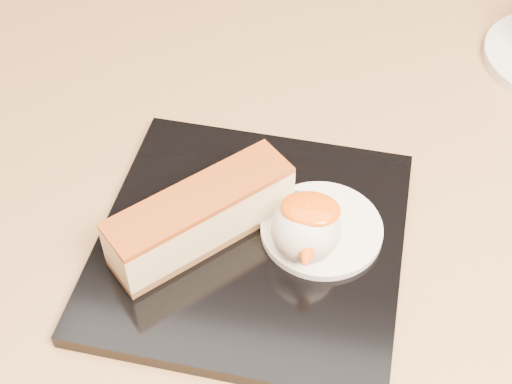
% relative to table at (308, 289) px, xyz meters
% --- Properties ---
extents(table, '(0.80, 0.80, 0.72)m').
position_rel_table_xyz_m(table, '(0.00, 0.00, 0.00)').
color(table, black).
rests_on(table, ground).
extents(dessert_plate, '(0.23, 0.23, 0.01)m').
position_rel_table_xyz_m(dessert_plate, '(-0.04, -0.08, 0.16)').
color(dessert_plate, black).
rests_on(dessert_plate, table).
extents(cheesecake, '(0.12, 0.13, 0.04)m').
position_rel_table_xyz_m(cheesecake, '(-0.08, -0.08, 0.19)').
color(cheesecake, brown).
rests_on(cheesecake, dessert_plate).
extents(cream_smear, '(0.09, 0.09, 0.01)m').
position_rel_table_xyz_m(cream_smear, '(0.01, -0.06, 0.17)').
color(cream_smear, white).
rests_on(cream_smear, dessert_plate).
extents(ice_cream_scoop, '(0.05, 0.05, 0.05)m').
position_rel_table_xyz_m(ice_cream_scoop, '(-0.00, -0.08, 0.19)').
color(ice_cream_scoop, white).
rests_on(ice_cream_scoop, cream_smear).
extents(mango_sauce, '(0.04, 0.03, 0.01)m').
position_rel_table_xyz_m(mango_sauce, '(0.00, -0.08, 0.21)').
color(mango_sauce, '#FF5C08').
rests_on(mango_sauce, ice_cream_scoop).
extents(mint_sprig, '(0.03, 0.02, 0.00)m').
position_rel_table_xyz_m(mint_sprig, '(-0.02, -0.04, 0.17)').
color(mint_sprig, green).
rests_on(mint_sprig, cream_smear).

